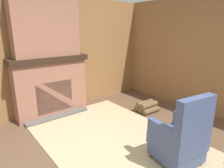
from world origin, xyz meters
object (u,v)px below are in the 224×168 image
(oil_lamp_vase, at_px, (17,54))
(storage_case, at_px, (57,52))
(armchair, at_px, (180,139))
(firewood_stack, at_px, (147,107))

(oil_lamp_vase, bearing_deg, storage_case, 89.99)
(armchair, height_order, firewood_stack, armchair)
(firewood_stack, distance_m, storage_case, 2.33)
(firewood_stack, relative_size, storage_case, 1.75)
(storage_case, bearing_deg, firewood_stack, 50.44)
(armchair, relative_size, oil_lamp_vase, 4.45)
(oil_lamp_vase, height_order, storage_case, oil_lamp_vase)
(firewood_stack, xyz_separation_m, oil_lamp_vase, (-1.26, -2.30, 1.26))
(firewood_stack, relative_size, oil_lamp_vase, 1.98)
(firewood_stack, bearing_deg, oil_lamp_vase, -118.65)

